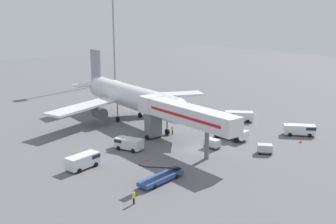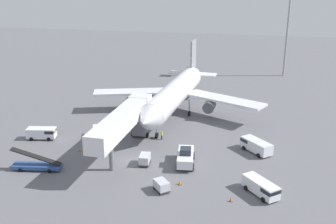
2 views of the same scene
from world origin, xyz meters
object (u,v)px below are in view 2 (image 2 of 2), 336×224
at_px(service_van_outer_left, 261,187).
at_px(service_van_rear_left, 256,145).
at_px(baggage_cart_outer_right, 145,159).
at_px(safety_cone_charlie, 231,199).
at_px(service_van_near_center, 42,133).
at_px(safety_cone_alpha, 180,182).
at_px(jet_bridge, 125,120).
at_px(service_van_far_center, 99,132).
at_px(airplane_at_gate, 176,92).
at_px(apron_light_mast, 290,2).
at_px(ground_crew_worker_midground, 162,135).
at_px(pushback_tug, 186,157).
at_px(baggage_cart_far_left, 161,185).
at_px(safety_cone_bravo, 80,150).
at_px(belt_loader_truck, 37,165).

bearing_deg(service_van_outer_left, service_van_rear_left, 94.77).
height_order(service_van_rear_left, baggage_cart_outer_right, service_van_rear_left).
bearing_deg(safety_cone_charlie, baggage_cart_outer_right, 150.92).
height_order(service_van_near_center, safety_cone_alpha, service_van_near_center).
xyz_separation_m(jet_bridge, service_van_far_center, (-6.83, 4.98, -4.61)).
bearing_deg(airplane_at_gate, service_van_rear_left, -41.39).
bearing_deg(jet_bridge, apron_light_mast, 66.66).
relative_size(airplane_at_gate, ground_crew_worker_midground, 23.42).
relative_size(jet_bridge, safety_cone_alpha, 30.34).
xyz_separation_m(pushback_tug, baggage_cart_far_left, (-1.57, -8.61, -0.45)).
height_order(baggage_cart_outer_right, apron_light_mast, apron_light_mast).
height_order(service_van_far_center, service_van_outer_left, service_van_outer_left).
relative_size(safety_cone_alpha, safety_cone_bravo, 1.33).
bearing_deg(service_van_far_center, ground_crew_worker_midground, 10.28).
xyz_separation_m(service_van_rear_left, safety_cone_bravo, (-28.08, -6.53, -0.91)).
distance_m(service_van_near_center, safety_cone_bravo, 9.36).
distance_m(service_van_far_center, service_van_rear_left, 27.26).
bearing_deg(pushback_tug, safety_cone_bravo, 177.78).
bearing_deg(service_van_rear_left, pushback_tug, -144.80).
xyz_separation_m(jet_bridge, apron_light_mast, (26.67, 61.81, 15.01)).
bearing_deg(safety_cone_alpha, airplane_at_gate, 103.43).
bearing_deg(safety_cone_bravo, belt_loader_truck, -113.19).
bearing_deg(airplane_at_gate, jet_bridge, -101.00).
bearing_deg(service_van_far_center, baggage_cart_far_left, -44.78).
height_order(pushback_tug, service_van_near_center, pushback_tug).
bearing_deg(service_van_rear_left, ground_crew_worker_midground, 174.69).
relative_size(airplane_at_gate, safety_cone_bravo, 73.18).
distance_m(service_van_outer_left, ground_crew_worker_midground, 23.09).
bearing_deg(baggage_cart_outer_right, airplane_at_gate, 90.60).
height_order(jet_bridge, safety_cone_charlie, jet_bridge).
relative_size(service_van_near_center, ground_crew_worker_midground, 3.18).
distance_m(jet_bridge, service_van_near_center, 17.12).
bearing_deg(airplane_at_gate, baggage_cart_outer_right, -89.40).
distance_m(service_van_far_center, safety_cone_alpha, 21.83).
bearing_deg(belt_loader_truck, safety_cone_charlie, -4.35).
xyz_separation_m(airplane_at_gate, apron_light_mast, (22.78, 41.76, 15.72)).
relative_size(belt_loader_truck, service_van_outer_left, 1.39).
height_order(airplane_at_gate, service_van_rear_left, airplane_at_gate).
bearing_deg(airplane_at_gate, service_van_far_center, -125.45).
distance_m(service_van_rear_left, safety_cone_bravo, 28.84).
relative_size(service_van_near_center, safety_cone_charlie, 8.48).
relative_size(safety_cone_alpha, safety_cone_charlie, 1.13).
xyz_separation_m(service_van_near_center, apron_light_mast, (43.01, 59.49, 19.57)).
xyz_separation_m(airplane_at_gate, service_van_far_center, (-10.73, -15.06, -3.90)).
relative_size(service_van_rear_left, baggage_cart_far_left, 2.05).
xyz_separation_m(jet_bridge, safety_cone_alpha, (10.62, -8.12, -5.37)).
bearing_deg(pushback_tug, ground_crew_worker_midground, 124.45).
height_order(service_van_rear_left, baggage_cart_far_left, service_van_rear_left).
height_order(service_van_far_center, safety_cone_bravo, service_van_far_center).
height_order(pushback_tug, service_van_outer_left, pushback_tug).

